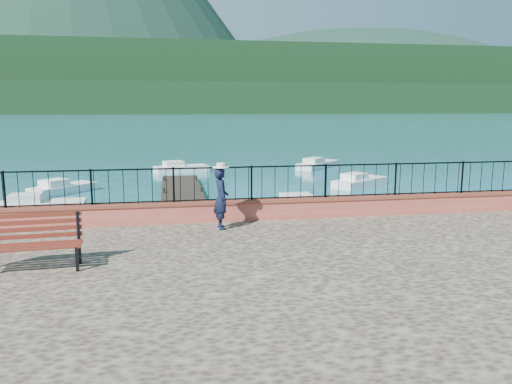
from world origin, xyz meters
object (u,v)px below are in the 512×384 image
object	(u,v)px
park_bench	(30,254)
boat_2	(360,179)
boat_0	(40,202)
boat_1	(309,202)
boat_5	(318,162)
boat_4	(181,166)
boat_3	(63,185)
person	(221,198)

from	to	relation	value
park_bench	boat_2	world-z (taller)	park_bench
park_bench	boat_0	world-z (taller)	park_bench
boat_0	boat_1	xyz separation A→B (m)	(11.28, -2.05, 0.00)
boat_2	boat_5	xyz separation A→B (m)	(0.22, 8.63, 0.00)
park_bench	boat_4	distance (m)	24.26
boat_3	boat_5	size ratio (longest dim) A/B	0.78
boat_0	boat_1	world-z (taller)	same
boat_0	person	bearing A→B (deg)	-58.23
person	boat_3	distance (m)	15.44
boat_4	boat_0	bearing A→B (deg)	-134.66
boat_1	boat_3	xyz separation A→B (m)	(-11.22, 6.65, 0.00)
boat_0	boat_2	distance (m)	16.53
person	park_bench	bearing A→B (deg)	118.65
boat_3	boat_5	bearing A→B (deg)	-21.36
boat_4	boat_5	bearing A→B (deg)	-12.80
boat_0	boat_5	size ratio (longest dim) A/B	0.84
boat_2	boat_4	size ratio (longest dim) A/B	1.03
park_bench	boat_5	size ratio (longest dim) A/B	0.47
park_bench	boat_0	distance (m)	12.31
park_bench	boat_2	size ratio (longest dim) A/B	0.55
boat_3	boat_4	distance (m)	9.69
boat_3	boat_4	bearing A→B (deg)	1.82
person	boat_2	xyz separation A→B (m)	(9.22, 13.28, -1.62)
person	boat_2	bearing A→B (deg)	-39.90
boat_0	boat_1	bearing A→B (deg)	-15.00
person	boat_3	xyz separation A→B (m)	(-6.73, 13.80, -1.62)
boat_5	boat_3	bearing A→B (deg)	161.98
boat_5	person	bearing A→B (deg)	-157.97
park_bench	boat_1	size ratio (longest dim) A/B	0.56
person	boat_5	size ratio (longest dim) A/B	0.38
person	boat_3	size ratio (longest dim) A/B	0.48
park_bench	boat_5	xyz separation A→B (m)	(13.57, 24.67, -1.13)
person	boat_4	world-z (taller)	person
boat_2	person	bearing A→B (deg)	-159.56
park_bench	boat_3	bearing A→B (deg)	95.36
boat_0	park_bench	bearing A→B (deg)	-82.09
boat_3	boat_4	size ratio (longest dim) A/B	0.95
boat_3	boat_0	bearing A→B (deg)	-138.81
boat_5	boat_4	bearing A→B (deg)	139.44
boat_1	boat_5	bearing A→B (deg)	70.93
boat_4	boat_5	size ratio (longest dim) A/B	0.82
boat_0	boat_5	world-z (taller)	same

